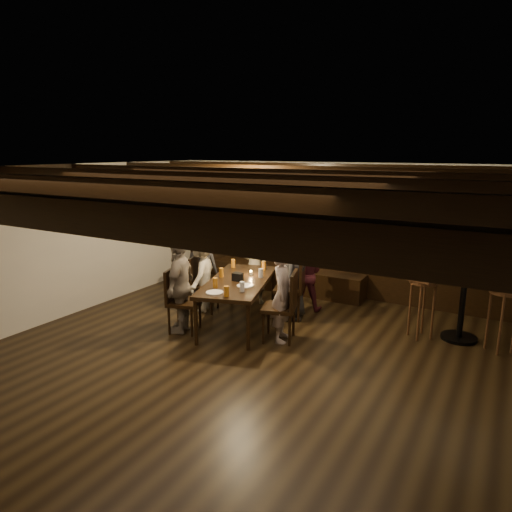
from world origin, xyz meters
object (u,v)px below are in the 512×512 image
Objects in this scene: chair_left_far at (183,312)px; person_right_near at (292,277)px; chair_left_near at (204,294)px; person_left_near at (201,274)px; bar_stool_right at (502,319)px; chair_right_near at (290,299)px; person_bench_centre at (254,267)px; dining_table at (238,283)px; person_right_far at (283,295)px; chair_right_far at (280,319)px; high_top_table at (464,286)px; person_bench_right at (305,274)px; bar_stool_left at (421,307)px; person_left_far at (180,286)px; person_bench_left at (202,268)px.

chair_left_far is 0.70× the size of person_right_near.
person_left_near is (-0.03, -0.01, 0.35)m from chair_left_near.
bar_stool_right is (4.06, 1.55, 0.16)m from chair_left_far.
person_bench_centre reaches higher than chair_right_near.
dining_table is 2.18× the size of chair_left_far.
person_right_far reaches higher than chair_left_near.
dining_table is 1.54× the size of person_right_far.
chair_right_far is at bearing 90.00° from chair_left_far.
high_top_table is at bearing 2.33° from dining_table.
person_right_far is at bearing -149.44° from high_top_table.
chair_left_near is 1.44m from chair_right_near.
person_bench_right is 2.42m from high_top_table.
person_right_far reaches higher than chair_right_near.
person_left_near is at bearing -159.30° from bar_stool_right.
person_left_near reaches higher than dining_table.
person_right_near is (1.14, 1.29, 0.38)m from chair_left_far.
chair_left_near is 0.69× the size of person_right_far.
bar_stool_left is 1.00m from bar_stool_right.
person_right_far is (0.03, 0.01, 0.36)m from chair_right_far.
dining_table is at bearing -160.51° from high_top_table.
dining_table is at bearing 59.04° from person_left_near.
person_bench_right is at bearing -170.36° from bar_stool_left.
bar_stool_right is at bearing 161.38° from person_bench_centre.
chair_right_far is 0.82× the size of bar_stool_right.
person_right_near is at bearing 120.96° from person_left_far.
bar_stool_left is at bearing 166.97° from person_bench_left.
chair_right_near is 0.57m from person_bench_right.
person_left_near reaches higher than chair_left_near.
bar_stool_right is (2.92, 0.26, -0.22)m from person_right_near.
person_right_far reaches higher than dining_table.
person_right_near is at bearing 141.34° from person_bench_centre.
person_bench_centre is at bearing 25.67° from chair_right_far.
dining_table is at bearing -143.44° from bar_stool_left.
person_bench_left is at bearing 74.74° from person_right_near.
person_bench_left is at bearing -161.57° from person_left_near.
bar_stool_right is at bearing -102.17° from person_right_near.
dining_table is 1.68× the size of person_bench_left.
chair_left_far is 1.40m from person_bench_left.
bar_stool_left is (-0.50, -0.21, -0.33)m from high_top_table.
person_bench_right is at bearing -6.34° from person_right_far.
person_left_near is at bearing 15.26° from person_bench_right.
person_bench_right is (1.15, 1.77, 0.32)m from chair_left_far.
chair_left_far is 0.41m from person_left_far.
chair_left_near is at bearing 39.84° from person_bench_centre.
high_top_table is (3.00, 1.06, 0.14)m from dining_table.
person_right_near is (1.40, 0.43, 0.39)m from chair_left_near.
person_bench_left is 0.91m from person_bench_centre.
person_bench_left is at bearing -158.11° from chair_left_near.
person_bench_left is 0.47m from person_left_near.
chair_right_far is 0.81× the size of person_bench_left.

